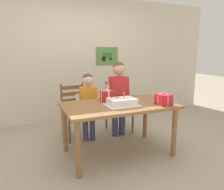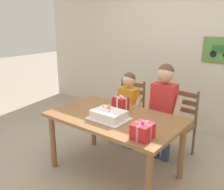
{
  "view_description": "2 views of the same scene",
  "coord_description": "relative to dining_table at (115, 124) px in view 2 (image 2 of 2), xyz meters",
  "views": [
    {
      "loc": [
        -1.25,
        -2.66,
        1.46
      ],
      "look_at": [
        -0.04,
        0.13,
        0.85
      ],
      "focal_mm": 34.58,
      "sensor_mm": 36.0,
      "label": 1
    },
    {
      "loc": [
        1.66,
        -2.17,
        1.83
      ],
      "look_at": [
        -0.05,
        0.01,
        0.99
      ],
      "focal_mm": 40.49,
      "sensor_mm": 36.0,
      "label": 2
    }
  ],
  "objects": [
    {
      "name": "child_younger",
      "position": [
        -0.24,
        0.63,
        0.03
      ],
      "size": [
        0.42,
        0.25,
        1.12
      ],
      "color": "#38426B",
      "rests_on": "ground"
    },
    {
      "name": "dining_table",
      "position": [
        0.0,
        0.0,
        0.0
      ],
      "size": [
        1.54,
        0.92,
        0.74
      ],
      "color": "olive",
      "rests_on": "ground"
    },
    {
      "name": "chair_left",
      "position": [
        -0.41,
        0.86,
        -0.18
      ],
      "size": [
        0.46,
        0.46,
        0.92
      ],
      "color": "brown",
      "rests_on": "ground"
    },
    {
      "name": "birthday_cake",
      "position": [
        0.0,
        -0.11,
        0.14
      ],
      "size": [
        0.44,
        0.34,
        0.19
      ],
      "color": "silver",
      "rests_on": "dining_table"
    },
    {
      "name": "ground_plane",
      "position": [
        0.0,
        0.0,
        -0.65
      ],
      "size": [
        20.0,
        20.0,
        0.0
      ],
      "primitive_type": "plane",
      "color": "tan"
    },
    {
      "name": "gift_box_red_large",
      "position": [
        0.55,
        -0.29,
        0.17
      ],
      "size": [
        0.18,
        0.2,
        0.18
      ],
      "color": "red",
      "rests_on": "dining_table"
    },
    {
      "name": "child_older",
      "position": [
        0.3,
        0.63,
        0.14
      ],
      "size": [
        0.48,
        0.27,
        1.3
      ],
      "color": "#38426B",
      "rests_on": "ground"
    },
    {
      "name": "chair_right",
      "position": [
        0.41,
        0.87,
        -0.18
      ],
      "size": [
        0.45,
        0.45,
        0.92
      ],
      "color": "brown",
      "rests_on": "ground"
    },
    {
      "name": "gift_box_beside_cake",
      "position": [
        -0.08,
        0.22,
        0.17
      ],
      "size": [
        0.18,
        0.15,
        0.19
      ],
      "color": "red",
      "rests_on": "dining_table"
    },
    {
      "name": "back_wall",
      "position": [
        0.0,
        1.89,
        0.65
      ],
      "size": [
        6.4,
        0.11,
        2.6
      ],
      "color": "beige",
      "rests_on": "ground"
    }
  ]
}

